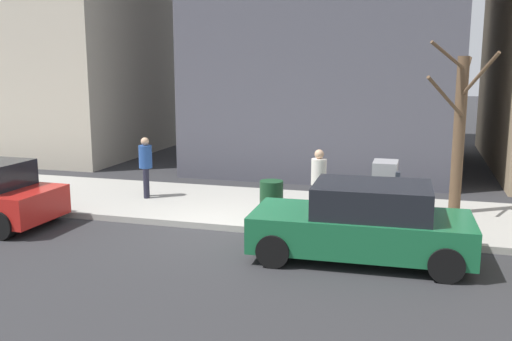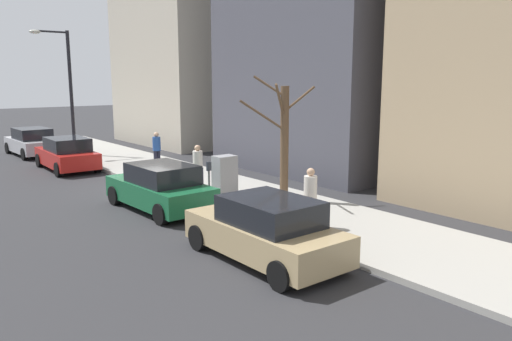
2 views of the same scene
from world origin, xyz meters
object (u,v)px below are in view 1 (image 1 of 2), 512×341
Objects in this scene: bare_tree at (459,130)px; pedestrian_midblock at (319,180)px; parking_meter at (397,196)px; parked_car_green at (363,223)px; utility_box at (384,192)px; pedestrian_far_corner at (146,164)px; trash_bin at (271,199)px.

bare_tree is 3.62m from pedestrian_midblock.
parking_meter is 2.78m from bare_tree.
utility_box is at bearing -7.90° from parked_car_green.
utility_box is 1.54m from pedestrian_midblock.
pedestrian_midblock is at bearing 95.55° from utility_box.
trash_bin is at bearing 48.15° from pedestrian_far_corner.
utility_box is 2.47m from bare_tree.
bare_tree is 2.51× the size of pedestrian_midblock.
utility_box is at bearing 20.13° from parking_meter.
parked_car_green reaches higher than trash_bin.
parking_meter is (1.51, -0.56, 0.24)m from parked_car_green.
parking_meter is at bearing -22.30° from parked_car_green.
pedestrian_midblock is at bearing 54.43° from pedestrian_far_corner.
bare_tree reaches higher than pedestrian_far_corner.
trash_bin is 1.21m from pedestrian_midblock.
pedestrian_far_corner is at bearing 106.54° from pedestrian_midblock.
parking_meter is 0.32× the size of bare_tree.
bare_tree reaches higher than parked_car_green.
pedestrian_far_corner is at bearing 73.63° from trash_bin.
parked_car_green is 1.62m from parking_meter.
parking_meter is 1.96m from pedestrian_midblock.
pedestrian_far_corner is at bearing 61.68° from parked_car_green.
utility_box is (0.85, 0.31, -0.13)m from parking_meter.
bare_tree is 4.81m from trash_bin.
bare_tree is 2.51× the size of pedestrian_far_corner.
parking_meter is 0.91m from utility_box.
bare_tree is at bearing 68.34° from pedestrian_far_corner.
pedestrian_midblock reaches higher than parking_meter.
pedestrian_midblock is 1.00× the size of pedestrian_far_corner.
parking_meter reaches higher than trash_bin.
parked_car_green is 2.37m from utility_box.
pedestrian_far_corner is (0.73, 6.45, 0.24)m from utility_box.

